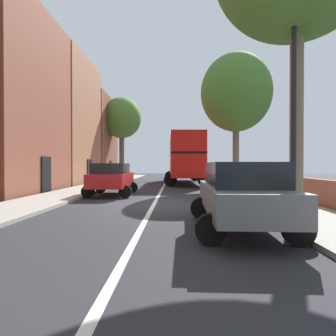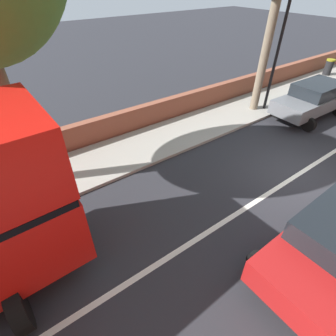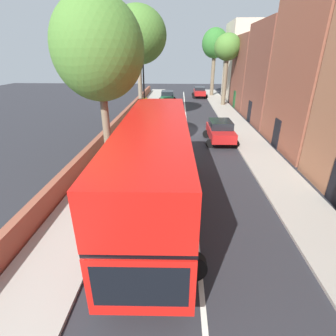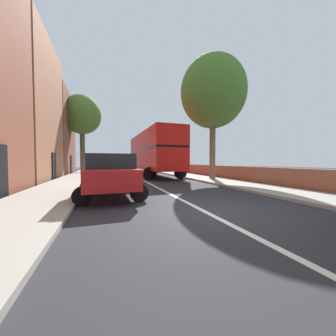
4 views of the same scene
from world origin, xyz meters
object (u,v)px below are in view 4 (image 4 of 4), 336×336
object	(u,v)px
double_decker_bus	(153,152)
street_tree_right_1	(213,92)
parked_car_red_left_3	(110,173)
street_tree_left_4	(82,115)

from	to	relation	value
double_decker_bus	street_tree_right_1	world-z (taller)	street_tree_right_1
parked_car_red_left_3	street_tree_left_4	world-z (taller)	street_tree_left_4
parked_car_red_left_3	street_tree_right_1	size ratio (longest dim) A/B	0.44
double_decker_bus	street_tree_left_4	xyz separation A→B (m)	(-6.93, 7.04, 4.57)
parked_car_red_left_3	street_tree_right_1	xyz separation A→B (m)	(7.61, 4.80, 5.66)
double_decker_bus	parked_car_red_left_3	xyz separation A→B (m)	(-4.20, -9.98, -1.39)
street_tree_right_1	parked_car_red_left_3	bearing A→B (deg)	-147.76
parked_car_red_left_3	street_tree_right_1	bearing A→B (deg)	32.24
street_tree_right_1	street_tree_left_4	size ratio (longest dim) A/B	1.00
double_decker_bus	street_tree_left_4	size ratio (longest dim) A/B	1.20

